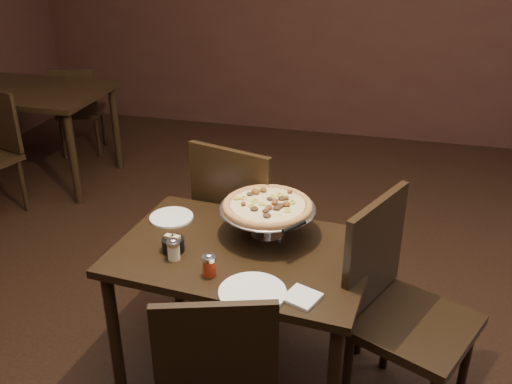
# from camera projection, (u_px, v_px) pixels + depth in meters

# --- Properties ---
(room) EXTENTS (6.04, 7.04, 2.84)m
(room) POSITION_uv_depth(u_px,v_px,m) (236.00, 94.00, 2.19)
(room) COLOR black
(room) RESTS_ON ground
(dining_table) EXTENTS (1.17, 0.83, 0.69)m
(dining_table) POSITION_uv_depth(u_px,v_px,m) (242.00, 267.00, 2.55)
(dining_table) COLOR black
(dining_table) RESTS_ON ground
(background_table) EXTENTS (1.23, 0.82, 0.77)m
(background_table) POSITION_uv_depth(u_px,v_px,m) (29.00, 101.00, 4.57)
(background_table) COLOR black
(background_table) RESTS_ON ground
(pizza_stand) EXTENTS (0.44, 0.44, 0.18)m
(pizza_stand) POSITION_uv_depth(u_px,v_px,m) (268.00, 206.00, 2.56)
(pizza_stand) COLOR silver
(pizza_stand) RESTS_ON dining_table
(parmesan_shaker) EXTENTS (0.06, 0.06, 0.10)m
(parmesan_shaker) POSITION_uv_depth(u_px,v_px,m) (174.00, 250.00, 2.43)
(parmesan_shaker) COLOR #F4E7BD
(parmesan_shaker) RESTS_ON dining_table
(pepper_flake_shaker) EXTENTS (0.06, 0.06, 0.10)m
(pepper_flake_shaker) POSITION_uv_depth(u_px,v_px,m) (209.00, 265.00, 2.32)
(pepper_flake_shaker) COLOR maroon
(pepper_flake_shaker) RESTS_ON dining_table
(packet_caddy) EXTENTS (0.10, 0.10, 0.08)m
(packet_caddy) POSITION_uv_depth(u_px,v_px,m) (173.00, 244.00, 2.49)
(packet_caddy) COLOR black
(packet_caddy) RESTS_ON dining_table
(napkin_stack) EXTENTS (0.16, 0.16, 0.01)m
(napkin_stack) POSITION_uv_depth(u_px,v_px,m) (302.00, 297.00, 2.19)
(napkin_stack) COLOR silver
(napkin_stack) RESTS_ON dining_table
(plate_left) EXTENTS (0.21, 0.21, 0.01)m
(plate_left) POSITION_uv_depth(u_px,v_px,m) (171.00, 217.00, 2.77)
(plate_left) COLOR white
(plate_left) RESTS_ON dining_table
(plate_near) EXTENTS (0.27, 0.27, 0.01)m
(plate_near) POSITION_uv_depth(u_px,v_px,m) (252.00, 292.00, 2.22)
(plate_near) COLOR white
(plate_near) RESTS_ON dining_table
(serving_spatula) EXTENTS (0.17, 0.17, 0.02)m
(serving_spatula) POSITION_uv_depth(u_px,v_px,m) (294.00, 227.00, 2.40)
(serving_spatula) COLOR silver
(serving_spatula) RESTS_ON pizza_stand
(chair_far) EXTENTS (0.57, 0.57, 0.99)m
(chair_far) POSITION_uv_depth(u_px,v_px,m) (244.00, 219.00, 3.08)
(chair_far) COLOR black
(chair_far) RESTS_ON ground
(chair_side) EXTENTS (0.62, 0.62, 1.00)m
(chair_side) POSITION_uv_depth(u_px,v_px,m) (398.00, 305.00, 2.40)
(chair_side) COLOR black
(chair_side) RESTS_ON ground
(bg_chair_far) EXTENTS (0.49, 0.49, 0.82)m
(bg_chair_far) POSITION_uv_depth(u_px,v_px,m) (79.00, 107.00, 5.14)
(bg_chair_far) COLOR black
(bg_chair_far) RESTS_ON ground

